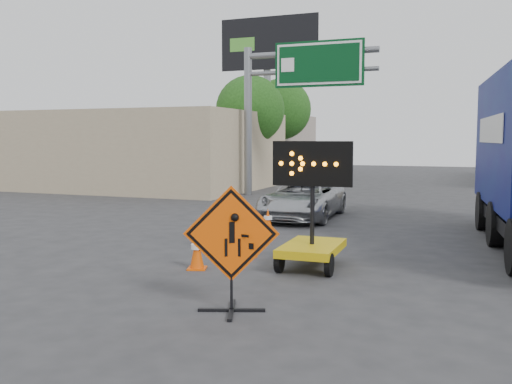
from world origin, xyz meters
The scene contains 13 objects.
ground centered at (0.00, 0.00, 0.00)m, with size 100.00×100.00×0.00m, color #2D2D30.
storefront_left_near centered at (-14.00, 20.00, 2.00)m, with size 14.00×10.00×4.00m, color tan.
storefront_left_far centered at (-15.00, 34.00, 2.20)m, with size 12.00×10.00×4.40m, color gray.
highway_gantry centered at (-4.43, 17.96, 5.07)m, with size 6.18×0.38×6.90m.
billboard centered at (-8.35, 25.87, 7.35)m, with size 6.10×0.54×9.85m.
tree_left_near centered at (-8.00, 22.00, 4.16)m, with size 3.71×3.71×6.03m.
tree_left_far centered at (-9.00, 30.00, 4.60)m, with size 4.10×4.10×6.66m.
construction_sign centered at (0.11, 1.05, 1.02)m, with size 1.38×0.99×1.93m.
arrow_board centered at (0.44, 4.38, 0.59)m, with size 1.63×1.85×2.58m.
pickup_truck centered at (-1.82, 11.32, 0.65)m, with size 2.14×4.64×1.29m, color #ABADB2.
cone_a centered at (-1.69, 3.41, 0.36)m, with size 0.47×0.47×0.73m.
cone_b centered at (-1.18, 4.82, 0.33)m, with size 0.42×0.42×0.66m.
cone_c centered at (-1.82, 7.93, 0.36)m, with size 0.42×0.42×0.71m.
Camera 1 is at (3.55, -6.72, 2.63)m, focal length 40.00 mm.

